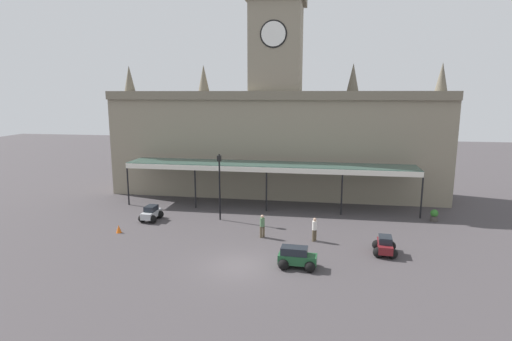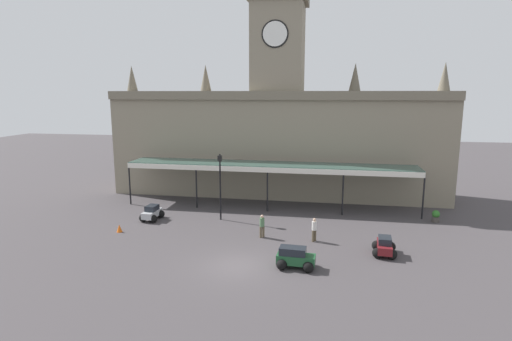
% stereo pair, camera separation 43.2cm
% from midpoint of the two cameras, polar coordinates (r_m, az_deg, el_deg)
% --- Properties ---
extents(ground_plane, '(140.00, 140.00, 0.00)m').
position_cam_midpoint_polar(ground_plane, '(25.29, -2.06, -13.03)').
color(ground_plane, '#423D40').
extents(station_building, '(32.56, 6.08, 19.47)m').
position_cam_midpoint_polar(station_building, '(41.41, 3.28, 5.19)').
color(station_building, gray).
rests_on(station_building, ground).
extents(entrance_canopy, '(25.73, 3.26, 3.96)m').
position_cam_midpoint_polar(entrance_canopy, '(36.56, 2.23, 0.68)').
color(entrance_canopy, '#38564C').
rests_on(entrance_canopy, ground).
extents(car_maroon_sedan, '(1.61, 2.11, 1.19)m').
position_cam_midpoint_polar(car_maroon_sedan, '(28.00, 17.73, -10.04)').
color(car_maroon_sedan, maroon).
rests_on(car_maroon_sedan, ground).
extents(car_green_estate, '(2.29, 1.62, 1.27)m').
position_cam_midpoint_polar(car_green_estate, '(24.94, 5.95, -12.03)').
color(car_green_estate, '#1E512D').
rests_on(car_green_estate, ground).
extents(car_silver_sedan, '(1.59, 2.10, 1.19)m').
position_cam_midpoint_polar(car_silver_sedan, '(34.69, -13.81, -5.80)').
color(car_silver_sedan, '#B2B5BA').
rests_on(car_silver_sedan, ground).
extents(pedestrian_beside_cars, '(0.34, 0.34, 1.67)m').
position_cam_midpoint_polar(pedestrian_beside_cars, '(29.59, 1.26, -7.55)').
color(pedestrian_beside_cars, brown).
rests_on(pedestrian_beside_cars, ground).
extents(pedestrian_near_entrance, '(0.34, 0.35, 1.67)m').
position_cam_midpoint_polar(pedestrian_near_entrance, '(29.14, 8.47, -7.96)').
color(pedestrian_near_entrance, brown).
rests_on(pedestrian_near_entrance, ground).
extents(victorian_lamppost, '(0.30, 0.30, 5.41)m').
position_cam_midpoint_polar(victorian_lamppost, '(33.14, -4.60, -1.26)').
color(victorian_lamppost, black).
rests_on(victorian_lamppost, ground).
extents(traffic_cone, '(0.40, 0.40, 0.58)m').
position_cam_midpoint_polar(traffic_cone, '(32.43, -17.98, -7.59)').
color(traffic_cone, orange).
rests_on(traffic_cone, ground).
extents(planter_near_kerb, '(0.60, 0.60, 0.96)m').
position_cam_midpoint_polar(planter_near_kerb, '(36.17, 23.88, -5.77)').
color(planter_near_kerb, '#47423D').
rests_on(planter_near_kerb, ground).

